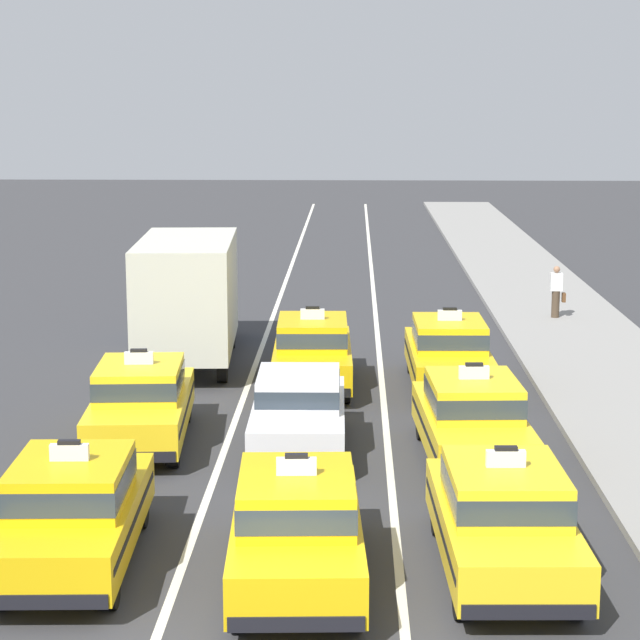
{
  "coord_description": "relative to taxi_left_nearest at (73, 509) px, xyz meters",
  "views": [
    {
      "loc": [
        0.91,
        -13.68,
        6.91
      ],
      "look_at": [
        0.08,
        15.34,
        1.3
      ],
      "focal_mm": 66.76,
      "sensor_mm": 36.0,
      "label": 1
    }
  ],
  "objects": [
    {
      "name": "lane_stripe_center_right",
      "position": [
        4.78,
        17.21,
        -0.87
      ],
      "size": [
        0.14,
        80.0,
        0.01
      ],
      "primitive_type": "cube",
      "color": "silver",
      "rests_on": "ground"
    },
    {
      "name": "pedestrian_near_crosswalk",
      "position": [
        10.22,
        19.14,
        0.05
      ],
      "size": [
        0.47,
        0.24,
        1.57
      ],
      "color": "#473828",
      "rests_on": "sidewalk_curb"
    },
    {
      "name": "taxi_right_third",
      "position": [
        6.33,
        10.84,
        0.0
      ],
      "size": [
        1.88,
        4.58,
        1.96
      ],
      "color": "black",
      "rests_on": "ground"
    },
    {
      "name": "taxi_left_nearest",
      "position": [
        0.0,
        0.0,
        0.0
      ],
      "size": [
        2.0,
        4.63,
        1.96
      ],
      "color": "black",
      "rests_on": "ground"
    },
    {
      "name": "lane_stripe_left_center",
      "position": [
        1.58,
        17.21,
        -0.87
      ],
      "size": [
        0.14,
        80.0,
        0.01
      ],
      "primitive_type": "cube",
      "color": "silver",
      "rests_on": "ground"
    },
    {
      "name": "sedan_center_second",
      "position": [
        3.05,
        5.77,
        -0.03
      ],
      "size": [
        1.81,
        4.32,
        1.58
      ],
      "color": "black",
      "rests_on": "ground"
    },
    {
      "name": "taxi_left_second",
      "position": [
        -0.1,
        6.16,
        0.0
      ],
      "size": [
        2.1,
        4.67,
        1.96
      ],
      "color": "black",
      "rests_on": "ground"
    },
    {
      "name": "sidewalk_curb",
      "position": [
        10.38,
        12.21,
        -0.8
      ],
      "size": [
        4.0,
        90.0,
        0.15
      ],
      "primitive_type": "cube",
      "color": "gray",
      "rests_on": "ground"
    },
    {
      "name": "taxi_center_third",
      "position": [
        3.13,
        10.9,
        0.0
      ],
      "size": [
        1.92,
        4.6,
        1.96
      ],
      "color": "black",
      "rests_on": "ground"
    },
    {
      "name": "taxi_center_nearest",
      "position": [
        3.31,
        -0.55,
        0.0
      ],
      "size": [
        2.0,
        4.63,
        1.96
      ],
      "color": "black",
      "rests_on": "ground"
    },
    {
      "name": "taxi_right_nearest",
      "position": [
        6.26,
        -0.12,
        0.0
      ],
      "size": [
        1.95,
        4.61,
        1.96
      ],
      "color": "black",
      "rests_on": "ground"
    },
    {
      "name": "taxi_right_second",
      "position": [
        6.33,
        5.13,
        0.0
      ],
      "size": [
        2.03,
        4.64,
        1.96
      ],
      "color": "black",
      "rests_on": "ground"
    },
    {
      "name": "box_truck_left_third",
      "position": [
        -0.13,
        13.62,
        0.9
      ],
      "size": [
        2.57,
        7.07,
        3.27
      ],
      "color": "black",
      "rests_on": "ground"
    }
  ]
}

